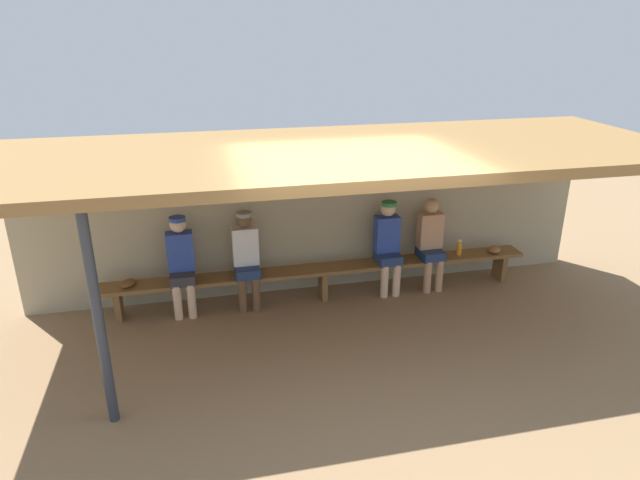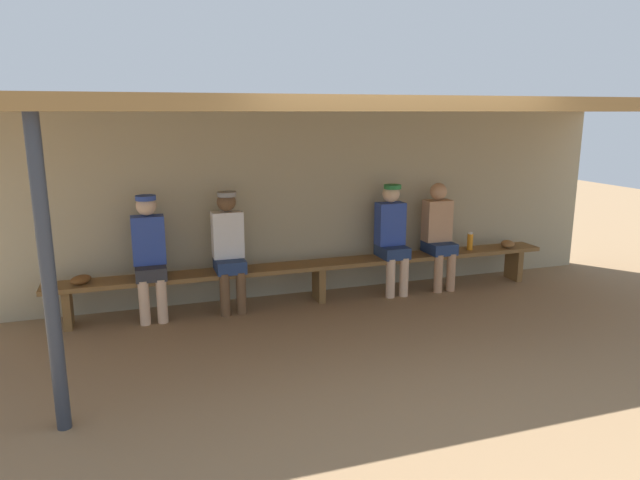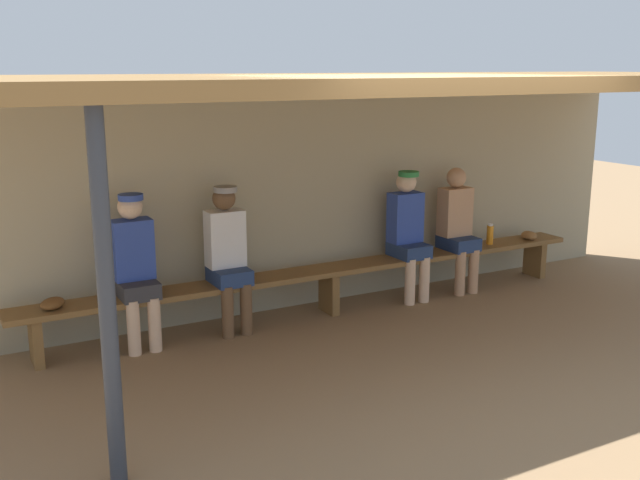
{
  "view_description": "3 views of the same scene",
  "coord_description": "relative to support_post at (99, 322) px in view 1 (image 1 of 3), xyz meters",
  "views": [
    {
      "loc": [
        -1.64,
        -5.42,
        3.69
      ],
      "look_at": [
        -0.08,
        1.38,
        0.94
      ],
      "focal_mm": 31.62,
      "sensor_mm": 36.0,
      "label": 1
    },
    {
      "loc": [
        -2.04,
        -4.59,
        2.2
      ],
      "look_at": [
        -0.11,
        1.17,
        0.83
      ],
      "focal_mm": 31.92,
      "sensor_mm": 36.0,
      "label": 2
    },
    {
      "loc": [
        -3.46,
        -4.58,
        2.4
      ],
      "look_at": [
        -0.36,
        1.07,
        0.88
      ],
      "focal_mm": 41.73,
      "sensor_mm": 36.0,
      "label": 3
    }
  ],
  "objects": [
    {
      "name": "player_leftmost",
      "position": [
        4.2,
        2.1,
        -0.37
      ],
      "size": [
        0.34,
        0.42,
        1.34
      ],
      "color": "navy",
      "rests_on": "ground"
    },
    {
      "name": "baseball_glove_tan",
      "position": [
        5.21,
        2.07,
        -0.6
      ],
      "size": [
        0.26,
        0.29,
        0.09
      ],
      "primitive_type": "ellipsoid",
      "rotation": [
        0.0,
        0.0,
        4.23
      ],
      "color": "olive",
      "rests_on": "bench"
    },
    {
      "name": "player_near_post",
      "position": [
        1.55,
        2.1,
        -0.35
      ],
      "size": [
        0.34,
        0.42,
        1.34
      ],
      "color": "navy",
      "rests_on": "ground"
    },
    {
      "name": "bench",
      "position": [
        2.61,
        2.1,
        -0.71
      ],
      "size": [
        6.0,
        0.36,
        0.46
      ],
      "color": "brown",
      "rests_on": "ground"
    },
    {
      "name": "water_bottle_clear",
      "position": [
        4.66,
        2.1,
        -0.53
      ],
      "size": [
        0.07,
        0.07,
        0.23
      ],
      "color": "orange",
      "rests_on": "bench"
    },
    {
      "name": "ground_plane",
      "position": [
        2.61,
        0.55,
        -1.1
      ],
      "size": [
        24.0,
        24.0,
        0.0
      ],
      "primitive_type": "plane",
      "color": "#8C6D4C"
    },
    {
      "name": "back_wall",
      "position": [
        2.61,
        2.55,
        0.0
      ],
      "size": [
        8.0,
        0.2,
        2.2
      ],
      "primitive_type": "cube",
      "color": "tan",
      "rests_on": "ground"
    },
    {
      "name": "player_with_sunglasses",
      "position": [
        0.7,
        2.1,
        -0.35
      ],
      "size": [
        0.34,
        0.42,
        1.34
      ],
      "color": "#333338",
      "rests_on": "ground"
    },
    {
      "name": "player_shirtless_tan",
      "position": [
        3.55,
        2.1,
        -0.35
      ],
      "size": [
        0.34,
        0.42,
        1.34
      ],
      "color": "navy",
      "rests_on": "ground"
    },
    {
      "name": "dugout_roof",
      "position": [
        2.61,
        1.25,
        1.16
      ],
      "size": [
        8.0,
        2.8,
        0.12
      ],
      "primitive_type": "cube",
      "color": "olive",
      "rests_on": "back_wall"
    },
    {
      "name": "baseball_glove_worn",
      "position": [
        0.01,
        2.08,
        -0.6
      ],
      "size": [
        0.29,
        0.29,
        0.09
      ],
      "primitive_type": "ellipsoid",
      "rotation": [
        0.0,
        0.0,
        4.0
      ],
      "color": "brown",
      "rests_on": "bench"
    },
    {
      "name": "support_post",
      "position": [
        0.0,
        0.0,
        0.0
      ],
      "size": [
        0.1,
        0.1,
        2.2
      ],
      "primitive_type": "cylinder",
      "color": "#2D333D",
      "rests_on": "ground"
    }
  ]
}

